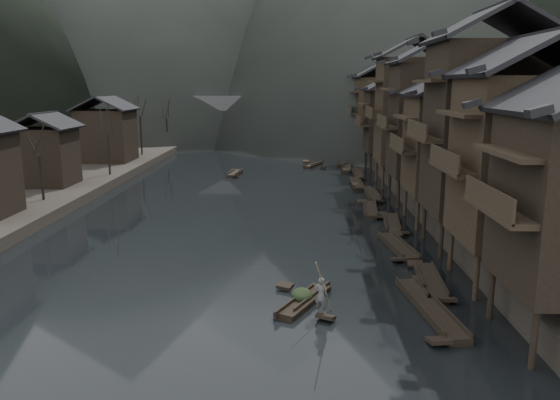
{
  "coord_description": "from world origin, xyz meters",
  "views": [
    {
      "loc": [
        4.76,
        -30.49,
        11.08
      ],
      "look_at": [
        3.63,
        9.86,
        2.5
      ],
      "focal_mm": 35.0,
      "sensor_mm": 36.0,
      "label": 1
    }
  ],
  "objects": [
    {
      "name": "water",
      "position": [
        0.0,
        0.0,
        0.0
      ],
      "size": [
        300.0,
        300.0,
        0.0
      ],
      "primitive_type": "plane",
      "color": "black",
      "rests_on": "ground"
    },
    {
      "name": "right_bank",
      "position": [
        35.0,
        40.0,
        0.9
      ],
      "size": [
        40.0,
        200.0,
        1.8
      ],
      "primitive_type": "cube",
      "color": "#2D2823",
      "rests_on": "ground"
    },
    {
      "name": "stilt_houses",
      "position": [
        17.28,
        19.52,
        8.95
      ],
      "size": [
        9.0,
        67.6,
        16.23
      ],
      "color": "black",
      "rests_on": "ground"
    },
    {
      "name": "left_houses",
      "position": [
        -20.5,
        20.12,
        5.66
      ],
      "size": [
        8.1,
        53.2,
        8.73
      ],
      "color": "black",
      "rests_on": "left_bank"
    },
    {
      "name": "bare_trees",
      "position": [
        -17.0,
        23.9,
        6.64
      ],
      "size": [
        3.99,
        74.04,
        7.97
      ],
      "color": "black",
      "rests_on": "left_bank"
    },
    {
      "name": "moored_sampans",
      "position": [
        11.93,
        26.2,
        0.2
      ],
      "size": [
        2.98,
        71.99,
        0.47
      ],
      "color": "black",
      "rests_on": "water"
    },
    {
      "name": "midriver_boats",
      "position": [
        2.18,
        53.03,
        0.2
      ],
      "size": [
        12.63,
        35.16,
        0.45
      ],
      "color": "black",
      "rests_on": "water"
    },
    {
      "name": "stone_bridge",
      "position": [
        -0.0,
        72.0,
        5.11
      ],
      "size": [
        40.0,
        6.0,
        9.0
      ],
      "color": "#4C4C4F",
      "rests_on": "ground"
    },
    {
      "name": "hero_sampan",
      "position": [
        5.25,
        -4.14,
        0.2
      ],
      "size": [
        3.05,
        4.92,
        0.44
      ],
      "color": "black",
      "rests_on": "water"
    },
    {
      "name": "cargo_heap",
      "position": [
        5.15,
        -3.93,
        0.77
      ],
      "size": [
        1.12,
        1.46,
        0.67
      ],
      "primitive_type": "ellipsoid",
      "color": "black",
      "rests_on": "hero_sampan"
    },
    {
      "name": "boatman",
      "position": [
        6.05,
        -5.73,
        1.36
      ],
      "size": [
        0.79,
        0.67,
        1.84
      ],
      "primitive_type": "imported",
      "rotation": [
        0.0,
        0.0,
        2.73
      ],
      "color": "#59595B",
      "rests_on": "hero_sampan"
    },
    {
      "name": "bamboo_pole",
      "position": [
        6.25,
        -5.73,
        4.21
      ],
      "size": [
        1.13,
        2.58,
        3.86
      ],
      "primitive_type": "cylinder",
      "rotation": [
        0.62,
        0.0,
        -0.4
      ],
      "color": "#8C7A51",
      "rests_on": "boatman"
    }
  ]
}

